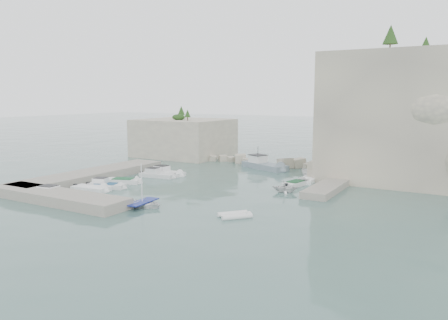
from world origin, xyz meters
The scene contains 23 objects.
ground centered at (0.00, 0.00, 0.00)m, with size 400.00×400.00×0.00m, color #446660.
cliff_east centered at (23.00, 23.00, 8.50)m, with size 26.00×22.00×17.00m, color beige.
cliff_terrace centered at (13.00, 18.00, 1.25)m, with size 8.00×10.00×2.50m, color beige.
outcrop_west centered at (-20.00, 25.00, 3.50)m, with size 16.00×14.00×7.00m, color beige.
quay_west centered at (-17.00, -1.00, 0.55)m, with size 5.00×24.00×1.10m, color #9E9689.
quay_south centered at (-10.00, -12.50, 0.55)m, with size 18.00×4.00×1.10m, color #9E9689.
ledge_east centered at (13.50, 10.00, 0.40)m, with size 3.00×16.00×0.80m, color #9E9689.
breakwater centered at (-1.00, 22.00, 0.70)m, with size 28.00×3.00×1.40m, color beige.
motorboat_a centered at (-10.11, 6.65, 0.00)m, with size 6.43×1.91×1.40m, color white, non-canonical shape.
motorboat_b centered at (-10.03, 4.55, 0.00)m, with size 5.65×1.85×1.40m, color silver, non-canonical shape.
motorboat_c centered at (-11.29, -1.07, 0.00)m, with size 5.14×1.87×0.70m, color silver, non-canonical shape.
motorboat_d centered at (-10.83, -4.59, 0.00)m, with size 5.31×1.58×1.40m, color silver, non-canonical shape.
motorboat_e centered at (-11.27, -6.64, 0.00)m, with size 5.02×2.05×0.70m, color white, non-canonical shape.
motorboat_f centered at (-12.11, -11.19, 0.00)m, with size 6.42×1.91×1.40m, color white, non-canonical shape.
rowboat centered at (-0.80, -9.42, 0.00)m, with size 3.20×4.48×0.93m, color white.
inflatable_dinghy centered at (9.41, -8.11, 0.00)m, with size 3.27×1.59×0.44m, color silver, non-canonical shape.
tender_east_a centered at (9.34, 4.39, 0.00)m, with size 2.50×2.89×1.52m, color silver.
tender_east_b centered at (9.04, 8.69, 0.00)m, with size 4.78×1.63×0.70m, color silver, non-canonical shape.
tender_east_c centered at (9.52, 12.39, 0.00)m, with size 5.59×1.81×0.70m, color white, non-canonical shape.
tender_east_d centered at (9.98, 14.30, 0.00)m, with size 1.66×4.41×1.70m, color white.
work_boat centered at (-0.06, 18.84, 0.00)m, with size 9.12×2.70×2.20m, color slate, non-canonical shape.
rowboat_mast centered at (-0.80, -9.42, 2.56)m, with size 0.10×0.10×4.20m, color white.
vegetation centered at (17.83, 24.40, 17.93)m, with size 53.48×13.88×13.40m.
Camera 1 is at (28.71, -43.15, 11.26)m, focal length 35.00 mm.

